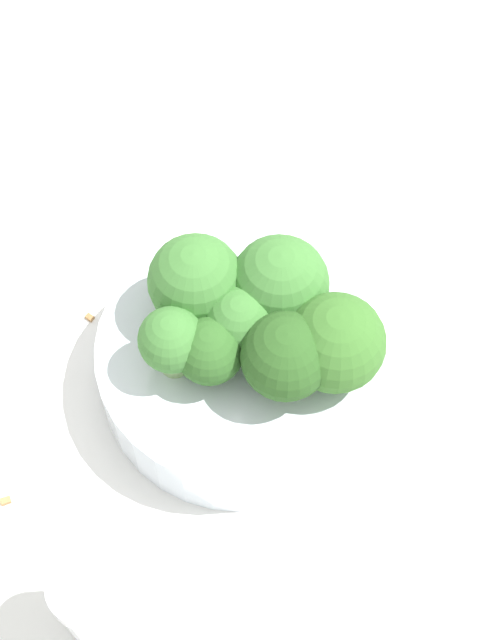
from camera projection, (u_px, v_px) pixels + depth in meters
ground_plane at (240, 380)px, 0.58m from camera, size 3.00×3.00×0.00m
bowl at (240, 364)px, 0.56m from camera, size 0.18×0.18×0.05m
broccoli_floret_0 at (172, 342)px, 0.50m from camera, size 0.04×0.04×0.05m
broccoli_floret_1 at (283, 360)px, 0.50m from camera, size 0.05×0.05×0.06m
broccoli_floret_2 at (190, 287)px, 0.52m from camera, size 0.06×0.06×0.06m
broccoli_floret_3 at (282, 286)px, 0.52m from camera, size 0.06×0.06×0.06m
broccoli_floret_4 at (335, 343)px, 0.50m from camera, size 0.06×0.06×0.06m
broccoli_floret_5 at (213, 354)px, 0.51m from camera, size 0.04×0.04×0.05m
broccoli_floret_6 at (242, 326)px, 0.51m from camera, size 0.04×0.04×0.05m
pepper_shaker at (93, 603)px, 0.47m from camera, size 0.04×0.04×0.08m
almond_crumb_0 at (5, 500)px, 0.53m from camera, size 0.01×0.01×0.01m
almond_crumb_1 at (89, 316)px, 0.60m from camera, size 0.01×0.00×0.01m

